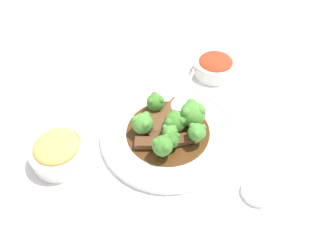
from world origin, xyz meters
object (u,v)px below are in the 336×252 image
(beef_strip_2, at_px, (151,143))
(side_bowl_appetizer, at_px, (58,151))
(beef_strip_3, at_px, (172,111))
(beef_strip_4, at_px, (160,132))
(broccoli_floret_4, at_px, (169,132))
(sauce_dish, at_px, (258,191))
(broccoli_floret_2, at_px, (163,146))
(serving_spoon, at_px, (181,98))
(broccoli_floret_0, at_px, (175,122))
(main_plate, at_px, (168,133))
(broccoli_floret_6, at_px, (155,102))
(broccoli_floret_3, at_px, (193,114))
(side_bowl_kimchi, at_px, (215,65))
(broccoli_floret_1, at_px, (197,132))
(beef_strip_1, at_px, (184,139))
(broccoli_floret_7, at_px, (172,140))
(beef_strip_0, at_px, (156,121))
(broccoli_floret_5, at_px, (143,123))

(beef_strip_2, distance_m, side_bowl_appetizer, 0.19)
(beef_strip_3, relative_size, beef_strip_4, 1.34)
(broccoli_floret_4, distance_m, sauce_dish, 0.21)
(beef_strip_4, bearing_deg, broccoli_floret_2, 176.62)
(beef_strip_2, relative_size, serving_spoon, 0.34)
(broccoli_floret_0, relative_size, broccoli_floret_4, 1.20)
(main_plate, bearing_deg, broccoli_floret_6, 14.89)
(broccoli_floret_3, bearing_deg, side_bowl_kimchi, -28.98)
(broccoli_floret_1, height_order, broccoli_floret_6, broccoli_floret_1)
(beef_strip_1, height_order, broccoli_floret_0, broccoli_floret_0)
(main_plate, xyz_separation_m, broccoli_floret_7, (-0.04, -0.00, 0.03))
(broccoli_floret_6, xyz_separation_m, sauce_dish, (-0.24, -0.17, -0.04))
(beef_strip_0, bearing_deg, side_bowl_appetizer, 103.85)
(main_plate, distance_m, broccoli_floret_6, 0.08)
(broccoli_floret_0, bearing_deg, broccoli_floret_2, 147.68)
(side_bowl_kimchi, relative_size, side_bowl_appetizer, 0.92)
(beef_strip_1, xyz_separation_m, broccoli_floret_7, (-0.01, 0.03, 0.02))
(beef_strip_4, height_order, broccoli_floret_7, broccoli_floret_7)
(broccoli_floret_1, distance_m, broccoli_floret_5, 0.12)
(beef_strip_3, distance_m, broccoli_floret_1, 0.10)
(side_bowl_kimchi, distance_m, side_bowl_appetizer, 0.44)
(beef_strip_2, relative_size, broccoli_floret_1, 1.40)
(main_plate, relative_size, serving_spoon, 1.43)
(broccoli_floret_5, bearing_deg, broccoli_floret_1, -113.31)
(beef_strip_3, bearing_deg, broccoli_floret_3, -141.52)
(broccoli_floret_4, bearing_deg, serving_spoon, -23.73)
(serving_spoon, bearing_deg, side_bowl_kimchi, -46.78)
(beef_strip_2, xyz_separation_m, broccoli_floret_2, (-0.03, -0.02, 0.02))
(beef_strip_3, height_order, side_bowl_appetizer, side_bowl_appetizer)
(sauce_dish, bearing_deg, beef_strip_2, 54.32)
(broccoli_floret_2, distance_m, side_bowl_kimchi, 0.31)
(serving_spoon, bearing_deg, broccoli_floret_2, 155.21)
(beef_strip_2, xyz_separation_m, broccoli_floret_0, (0.03, -0.06, 0.02))
(broccoli_floret_2, bearing_deg, broccoli_floret_4, -27.89)
(main_plate, bearing_deg, beef_strip_2, 128.56)
(side_bowl_appetizer, bearing_deg, sauce_dish, -110.95)
(side_bowl_kimchi, bearing_deg, broccoli_floret_4, 143.50)
(broccoli_floret_4, height_order, side_bowl_kimchi, broccoli_floret_4)
(main_plate, bearing_deg, side_bowl_appetizer, 96.07)
(broccoli_floret_0, bearing_deg, beef_strip_1, -156.70)
(broccoli_floret_1, bearing_deg, broccoli_floret_3, -1.20)
(broccoli_floret_0, distance_m, side_bowl_appetizer, 0.25)
(serving_spoon, distance_m, sauce_dish, 0.28)
(broccoli_floret_0, bearing_deg, beef_strip_3, -3.08)
(broccoli_floret_1, relative_size, broccoli_floret_6, 1.13)
(broccoli_floret_6, bearing_deg, beef_strip_3, -111.33)
(beef_strip_2, distance_m, beef_strip_3, 0.10)
(broccoli_floret_5, xyz_separation_m, side_bowl_kimchi, (0.18, -0.21, -0.02))
(beef_strip_3, distance_m, broccoli_floret_4, 0.08)
(broccoli_floret_4, height_order, broccoli_floret_7, broccoli_floret_4)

